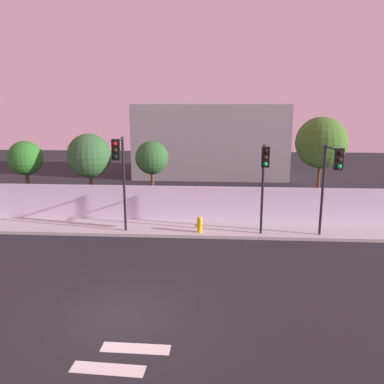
# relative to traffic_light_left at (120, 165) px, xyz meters

# --- Properties ---
(ground_plane) EXTENTS (80.00, 80.00, 0.00)m
(ground_plane) POSITION_rel_traffic_light_left_xyz_m (1.57, -6.87, -3.46)
(ground_plane) COLOR black
(sidewalk) EXTENTS (36.00, 2.40, 0.15)m
(sidewalk) POSITION_rel_traffic_light_left_xyz_m (1.57, 1.33, -3.38)
(sidewalk) COLOR #B5B5B5
(sidewalk) RESTS_ON ground
(perimeter_wall) EXTENTS (36.00, 0.18, 1.80)m
(perimeter_wall) POSITION_rel_traffic_light_left_xyz_m (1.57, 2.62, -2.41)
(perimeter_wall) COLOR silver
(perimeter_wall) RESTS_ON sidewalk
(traffic_light_left) EXTENTS (0.34, 1.49, 4.52)m
(traffic_light_left) POSITION_rel_traffic_light_left_xyz_m (0.00, 0.00, 0.00)
(traffic_light_left) COLOR black
(traffic_light_left) RESTS_ON sidewalk
(traffic_light_center) EXTENTS (0.42, 1.73, 4.23)m
(traffic_light_center) POSITION_rel_traffic_light_left_xyz_m (9.33, -0.15, -0.19)
(traffic_light_center) COLOR black
(traffic_light_center) RESTS_ON sidewalk
(traffic_light_right) EXTENTS (0.35, 1.12, 4.20)m
(traffic_light_right) POSITION_rel_traffic_light_left_xyz_m (6.48, 0.19, -0.23)
(traffic_light_right) COLOR black
(traffic_light_right) RESTS_ON sidewalk
(fire_hydrant) EXTENTS (0.44, 0.26, 0.78)m
(fire_hydrant) POSITION_rel_traffic_light_left_xyz_m (3.59, 0.63, -2.89)
(fire_hydrant) COLOR gold
(fire_hydrant) RESTS_ON sidewalk
(roadside_tree_leftmost) EXTENTS (1.91, 1.91, 4.13)m
(roadside_tree_leftmost) POSITION_rel_traffic_light_left_xyz_m (-6.27, 3.82, -0.32)
(roadside_tree_leftmost) COLOR brown
(roadside_tree_leftmost) RESTS_ON ground
(roadside_tree_midleft) EXTENTS (2.41, 2.41, 4.55)m
(roadside_tree_midleft) POSITION_rel_traffic_light_left_xyz_m (-2.64, 3.82, -0.13)
(roadside_tree_midleft) COLOR brown
(roadside_tree_midleft) RESTS_ON ground
(roadside_tree_midright) EXTENTS (1.82, 1.82, 4.18)m
(roadside_tree_midright) POSITION_rel_traffic_light_left_xyz_m (0.83, 3.82, -0.21)
(roadside_tree_midright) COLOR brown
(roadside_tree_midright) RESTS_ON ground
(roadside_tree_rightmost) EXTENTS (2.69, 2.69, 5.49)m
(roadside_tree_rightmost) POSITION_rel_traffic_light_left_xyz_m (9.81, 3.82, 0.68)
(roadside_tree_rightmost) COLOR brown
(roadside_tree_rightmost) RESTS_ON ground
(low_building_distant) EXTENTS (12.57, 6.00, 6.04)m
(low_building_distant) POSITION_rel_traffic_light_left_xyz_m (3.78, 16.62, -0.44)
(low_building_distant) COLOR #959595
(low_building_distant) RESTS_ON ground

